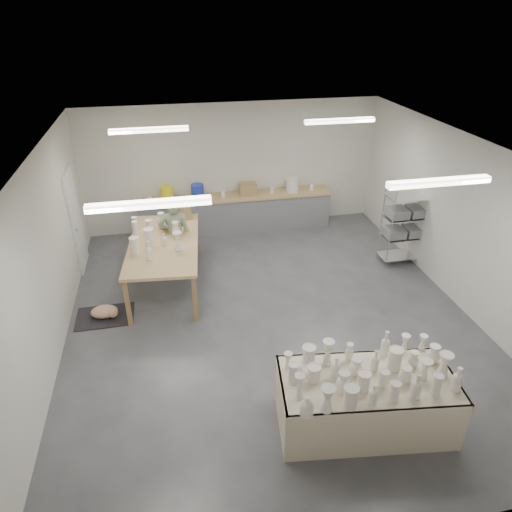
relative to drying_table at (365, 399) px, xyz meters
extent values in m
plane|color=#424449|center=(-0.66, 2.54, -0.44)|extent=(8.00, 8.00, 0.00)
cube|color=white|center=(-0.66, 2.54, 2.55)|extent=(7.00, 8.00, 0.02)
cube|color=silver|center=(-0.66, 6.54, 1.06)|extent=(7.00, 0.02, 3.00)
cube|color=silver|center=(-0.66, -1.46, 1.06)|extent=(7.00, 0.02, 3.00)
cube|color=silver|center=(-4.16, 2.54, 1.06)|extent=(0.02, 8.00, 3.00)
cube|color=silver|center=(2.84, 2.54, 1.06)|extent=(0.02, 8.00, 3.00)
cube|color=white|center=(-4.13, 5.14, 0.61)|extent=(0.05, 0.90, 2.10)
cube|color=white|center=(-2.46, 1.04, 2.50)|extent=(1.40, 0.12, 0.08)
cube|color=white|center=(1.14, 1.04, 2.50)|extent=(1.40, 0.12, 0.08)
cube|color=white|center=(-2.46, 4.54, 2.50)|extent=(1.40, 0.12, 0.08)
cube|color=white|center=(1.14, 4.54, 2.50)|extent=(1.40, 0.12, 0.08)
cube|color=tan|center=(-0.66, 6.22, 0.43)|extent=(4.60, 0.60, 0.06)
cube|color=slate|center=(-0.66, 6.22, -0.02)|extent=(4.60, 0.55, 0.84)
cylinder|color=yellow|center=(-2.26, 6.22, 0.63)|extent=(0.30, 0.30, 0.34)
cylinder|color=#2137B3|center=(-1.56, 6.22, 0.63)|extent=(0.30, 0.30, 0.34)
cylinder|color=white|center=(0.74, 6.22, 0.63)|extent=(0.30, 0.30, 0.34)
cube|color=#A78251|center=(-0.36, 6.22, 0.60)|extent=(0.40, 0.30, 0.28)
cylinder|color=white|center=(-2.66, 6.22, 0.53)|extent=(0.10, 0.10, 0.14)
cylinder|color=white|center=(-0.96, 6.22, 0.53)|extent=(0.10, 0.10, 0.14)
cylinder|color=white|center=(0.24, 6.22, 0.53)|extent=(0.10, 0.10, 0.14)
cylinder|color=white|center=(1.24, 6.22, 0.53)|extent=(0.10, 0.10, 0.14)
cylinder|color=silver|center=(2.12, 3.72, 0.46)|extent=(0.02, 0.02, 1.80)
cylinder|color=silver|center=(2.96, 3.72, 0.46)|extent=(0.02, 0.02, 1.80)
cylinder|color=silver|center=(2.12, 4.16, 0.46)|extent=(0.02, 0.02, 1.80)
cylinder|color=silver|center=(2.96, 4.16, 0.46)|extent=(0.02, 0.02, 1.80)
cube|color=silver|center=(2.54, 3.94, -0.29)|extent=(0.88, 0.48, 0.02)
cube|color=silver|center=(2.54, 3.94, 0.16)|extent=(0.88, 0.48, 0.02)
cube|color=silver|center=(2.54, 3.94, 0.61)|extent=(0.88, 0.48, 0.02)
cube|color=silver|center=(2.54, 3.94, 1.06)|extent=(0.88, 0.48, 0.02)
cube|color=slate|center=(2.32, 3.94, 0.28)|extent=(0.38, 0.42, 0.18)
cube|color=slate|center=(2.76, 3.94, 0.28)|extent=(0.38, 0.42, 0.18)
cube|color=slate|center=(2.32, 3.94, 0.73)|extent=(0.38, 0.42, 0.18)
cube|color=slate|center=(2.76, 3.94, 0.73)|extent=(0.38, 0.42, 0.18)
cube|color=olive|center=(0.00, 0.00, -0.10)|extent=(2.08, 1.15, 0.68)
cube|color=beige|center=(0.00, 0.00, 0.33)|extent=(2.36, 1.34, 0.03)
cube|color=beige|center=(0.00, -0.51, -0.05)|extent=(2.22, 0.32, 0.78)
cube|color=beige|center=(0.00, 0.51, -0.05)|extent=(2.22, 0.32, 0.78)
cube|color=tan|center=(-2.41, 3.98, 0.49)|extent=(1.52, 2.68, 0.06)
cube|color=olive|center=(-2.98, 2.77, 0.01)|extent=(0.08, 0.08, 0.90)
cube|color=olive|center=(-1.84, 2.77, 0.01)|extent=(0.08, 0.08, 0.90)
cube|color=olive|center=(-2.98, 5.19, 0.01)|extent=(0.08, 0.08, 0.90)
cube|color=olive|center=(-1.84, 5.19, 0.01)|extent=(0.08, 0.08, 0.90)
ellipsoid|color=silver|center=(-2.31, 4.57, 0.57)|extent=(0.26, 0.26, 0.12)
cylinder|color=#2137B3|center=(-2.08, 4.72, 0.54)|extent=(0.26, 0.26, 0.03)
cylinder|color=white|center=(-2.46, 4.82, 0.58)|extent=(0.11, 0.11, 0.12)
cube|color=#A78251|center=(-1.96, 5.00, 0.66)|extent=(0.32, 0.26, 0.28)
cube|color=black|center=(-3.56, 3.14, -0.43)|extent=(1.00, 0.70, 0.02)
ellipsoid|color=white|center=(-3.56, 3.14, -0.32)|extent=(0.49, 0.36, 0.20)
sphere|color=white|center=(-3.40, 3.03, -0.30)|extent=(0.17, 0.17, 0.17)
imported|color=gray|center=(-2.18, 4.36, 0.42)|extent=(0.66, 0.47, 1.72)
cylinder|color=#AB2B18|center=(-2.18, 4.63, -0.13)|extent=(0.42, 0.42, 0.04)
cylinder|color=silver|center=(-2.03, 4.66, -0.29)|extent=(0.02, 0.02, 0.30)
cylinder|color=silver|center=(-2.28, 4.74, -0.29)|extent=(0.02, 0.02, 0.30)
cylinder|color=silver|center=(-2.22, 4.49, -0.29)|extent=(0.02, 0.02, 0.30)
camera|label=1|loc=(-2.24, -3.88, 4.49)|focal=32.00mm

